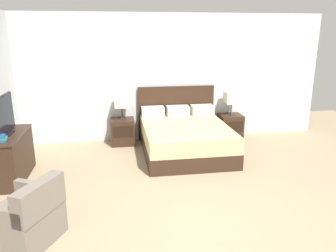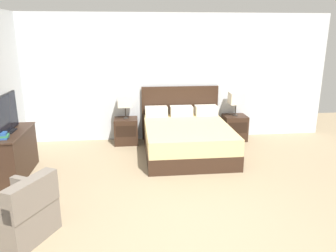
{
  "view_description": "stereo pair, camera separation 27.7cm",
  "coord_description": "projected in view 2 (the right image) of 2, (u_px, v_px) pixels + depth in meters",
  "views": [
    {
      "loc": [
        -0.98,
        -3.24,
        2.28
      ],
      "look_at": [
        -0.12,
        2.03,
        0.75
      ],
      "focal_mm": 35.0,
      "sensor_mm": 36.0,
      "label": 1
    },
    {
      "loc": [
        -0.7,
        -3.28,
        2.28
      ],
      "look_at": [
        -0.12,
        2.03,
        0.75
      ],
      "focal_mm": 35.0,
      "sensor_mm": 36.0,
      "label": 2
    }
  ],
  "objects": [
    {
      "name": "dresser",
      "position": [
        12.0,
        153.0,
        5.32
      ],
      "size": [
        0.5,
        1.18,
        0.75
      ],
      "color": "#332116",
      "rests_on": "ground"
    },
    {
      "name": "table_lamp_right",
      "position": [
        236.0,
        98.0,
        7.0
      ],
      "size": [
        0.29,
        0.29,
        0.51
      ],
      "color": "#332D28",
      "rests_on": "nightstand_right"
    },
    {
      "name": "nightstand_right",
      "position": [
        235.0,
        128.0,
        7.18
      ],
      "size": [
        0.49,
        0.44,
        0.54
      ],
      "color": "#332116",
      "rests_on": "ground"
    },
    {
      "name": "table_lamp_left",
      "position": [
        125.0,
        101.0,
        6.75
      ],
      "size": [
        0.29,
        0.29,
        0.51
      ],
      "color": "#332D28",
      "rests_on": "nightstand_left"
    },
    {
      "name": "tv",
      "position": [
        6.0,
        114.0,
        5.14
      ],
      "size": [
        0.18,
        0.87,
        0.6
      ],
      "color": "black",
      "rests_on": "dresser"
    },
    {
      "name": "ground_plane",
      "position": [
        197.0,
        235.0,
        3.83
      ],
      "size": [
        11.09,
        11.09,
        0.0
      ],
      "primitive_type": "plane",
      "color": "#998466"
    },
    {
      "name": "book_blue_cover",
      "position": [
        1.0,
        136.0,
        4.87
      ],
      "size": [
        0.25,
        0.21,
        0.03
      ],
      "primitive_type": "cube",
      "rotation": [
        0.0,
        0.0,
        0.2
      ],
      "color": "#2D7042",
      "rests_on": "book_red_cover"
    },
    {
      "name": "nightstand_left",
      "position": [
        126.0,
        131.0,
        6.93
      ],
      "size": [
        0.49,
        0.44,
        0.54
      ],
      "color": "#332116",
      "rests_on": "ground"
    },
    {
      "name": "book_small_top",
      "position": [
        0.0,
        134.0,
        4.86
      ],
      "size": [
        0.21,
        0.18,
        0.04
      ],
      "primitive_type": "cube",
      "rotation": [
        0.0,
        0.0,
        0.16
      ],
      "color": "#234C8E",
      "rests_on": "book_blue_cover"
    },
    {
      "name": "wall_back",
      "position": [
        165.0,
        78.0,
        7.03
      ],
      "size": [
        7.13,
        0.06,
        2.68
      ],
      "primitive_type": "cube",
      "color": "silver",
      "rests_on": "ground"
    },
    {
      "name": "armchair_by_window",
      "position": [
        19.0,
        215.0,
        3.72
      ],
      "size": [
        0.93,
        0.92,
        0.76
      ],
      "color": "#70665B",
      "rests_on": "ground"
    },
    {
      "name": "book_red_cover",
      "position": [
        1.0,
        138.0,
        4.88
      ],
      "size": [
        0.22,
        0.2,
        0.03
      ],
      "primitive_type": "cube",
      "rotation": [
        0.0,
        0.0,
        0.11
      ],
      "color": "#234C8E",
      "rests_on": "dresser"
    },
    {
      "name": "bed",
      "position": [
        187.0,
        137.0,
        6.37
      ],
      "size": [
        1.67,
        2.0,
        1.17
      ],
      "color": "#332116",
      "rests_on": "ground"
    }
  ]
}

